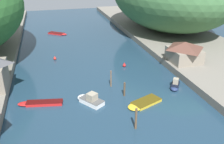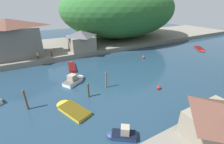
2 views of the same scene
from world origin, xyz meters
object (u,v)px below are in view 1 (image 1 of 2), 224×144
at_px(right_bank_cottage, 184,51).
at_px(channel_buoy_near, 55,58).
at_px(boat_mid_channel, 143,103).
at_px(boat_moored_right, 175,85).
at_px(boat_navy_launch, 58,34).
at_px(boat_open_rowboat, 39,103).
at_px(channel_buoy_far, 124,65).
at_px(boat_near_quay, 90,100).

distance_m(right_bank_cottage, channel_buoy_near, 26.75).
xyz_separation_m(boat_mid_channel, boat_moored_right, (7.12, 3.57, 0.24)).
bearing_deg(boat_navy_launch, boat_open_rowboat, 29.67).
bearing_deg(boat_navy_launch, channel_buoy_near, 31.82).
bearing_deg(right_bank_cottage, channel_buoy_near, 156.18).
xyz_separation_m(boat_navy_launch, channel_buoy_far, (11.04, -28.10, 0.18)).
height_order(boat_navy_launch, boat_near_quay, boat_near_quay).
height_order(boat_near_quay, channel_buoy_near, boat_near_quay).
xyz_separation_m(boat_navy_launch, boat_near_quay, (1.86, -39.86, 0.34)).
bearing_deg(channel_buoy_near, boat_near_quay, -78.31).
distance_m(right_bank_cottage, channel_buoy_far, 11.99).
distance_m(right_bank_cottage, boat_near_quay, 22.23).
bearing_deg(boat_moored_right, boat_near_quay, 38.61).
bearing_deg(boat_moored_right, channel_buoy_near, -9.74).
distance_m(boat_near_quay, channel_buoy_near, 19.69).
bearing_deg(boat_mid_channel, boat_near_quay, 48.14).
relative_size(right_bank_cottage, channel_buoy_far, 6.69).
xyz_separation_m(boat_moored_right, channel_buoy_near, (-18.58, 18.33, -0.12)).
distance_m(right_bank_cottage, boat_open_rowboat, 28.71).
bearing_deg(boat_open_rowboat, boat_mid_channel, -94.79).
relative_size(boat_navy_launch, boat_near_quay, 1.19).
bearing_deg(boat_near_quay, boat_open_rowboat, 134.29).
distance_m(boat_open_rowboat, channel_buoy_near, 18.18).
xyz_separation_m(right_bank_cottage, channel_buoy_near, (-24.32, 10.73, -2.99)).
height_order(boat_open_rowboat, channel_buoy_near, channel_buoy_near).
height_order(boat_moored_right, channel_buoy_near, boat_moored_right).
xyz_separation_m(channel_buoy_near, channel_buoy_far, (13.16, -7.52, 0.02)).
height_order(boat_near_quay, boat_moored_right, boat_near_quay).
bearing_deg(boat_open_rowboat, boat_moored_right, -80.75).
bearing_deg(boat_mid_channel, boat_open_rowboat, 52.22).
relative_size(right_bank_cottage, boat_open_rowboat, 0.94).
xyz_separation_m(boat_moored_right, channel_buoy_far, (-5.42, 10.81, -0.10)).
xyz_separation_m(boat_mid_channel, boat_open_rowboat, (-14.78, 4.02, 0.01)).
bearing_deg(channel_buoy_far, channel_buoy_near, 150.27).
relative_size(boat_navy_launch, boat_open_rowboat, 0.84).
relative_size(boat_mid_channel, boat_open_rowboat, 0.89).
bearing_deg(boat_navy_launch, boat_near_quay, 40.39).
bearing_deg(boat_near_quay, boat_navy_launch, 57.84).
xyz_separation_m(boat_open_rowboat, channel_buoy_near, (3.31, 17.88, 0.11)).
relative_size(boat_open_rowboat, channel_buoy_near, 7.47).
distance_m(boat_near_quay, boat_open_rowboat, 7.44).
bearing_deg(boat_open_rowboat, channel_buoy_near, -0.07).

